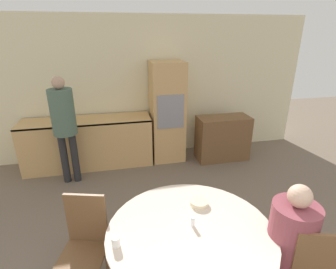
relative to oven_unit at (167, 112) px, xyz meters
name	(u,v)px	position (x,y,z in m)	size (l,w,h in m)	color
wall_back	(148,89)	(-0.30, 0.34, 0.38)	(6.22, 0.05, 2.60)	beige
kitchen_counter	(89,142)	(-1.45, -0.01, -0.46)	(2.22, 0.60, 0.88)	tan
oven_unit	(167,112)	(0.00, 0.00, 0.00)	(0.59, 0.59, 1.83)	tan
sideboard	(223,138)	(1.02, -0.27, -0.50)	(0.97, 0.45, 0.84)	brown
dining_table	(190,249)	(-0.43, -2.89, -0.35)	(1.40, 1.40, 0.77)	brown
chair_near_right	(309,269)	(0.47, -3.25, -0.39)	(0.50, 0.50, 0.95)	brown
chair_far_left	(85,239)	(-1.32, -2.53, -0.39)	(0.50, 0.50, 0.95)	brown
person_seated	(292,243)	(0.36, -3.15, -0.21)	(0.37, 0.45, 1.24)	#262628
person_standing	(64,120)	(-1.72, -0.53, 0.15)	(0.36, 0.36, 1.71)	#262628
cup	(116,242)	(-1.04, -2.93, -0.10)	(0.07, 0.07, 0.09)	white
bowl_near	(199,203)	(-0.25, -2.58, -0.12)	(0.17, 0.17, 0.04)	beige
salt_shaker	(193,222)	(-0.39, -2.85, -0.10)	(0.03, 0.03, 0.09)	white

